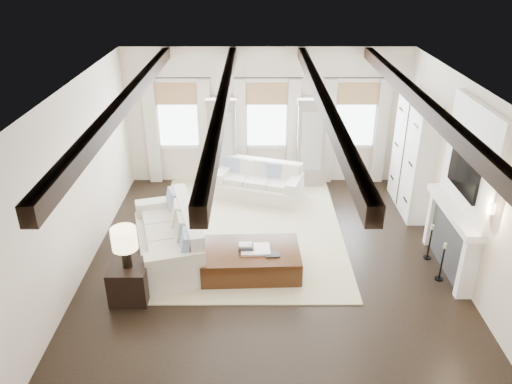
{
  "coord_description": "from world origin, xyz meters",
  "views": [
    {
      "loc": [
        -0.27,
        -7.39,
        5.14
      ],
      "look_at": [
        -0.25,
        0.73,
        1.15
      ],
      "focal_mm": 35.0,
      "sensor_mm": 36.0,
      "label": 1
    }
  ],
  "objects_px": {
    "sofa_left": "(172,239)",
    "side_table_front": "(130,282)",
    "ottoman": "(251,261)",
    "sofa_back": "(259,183)",
    "side_table_back": "(220,170)"
  },
  "relations": [
    {
      "from": "ottoman",
      "to": "side_table_front",
      "type": "xyz_separation_m",
      "value": [
        -1.94,
        -0.72,
        0.08
      ]
    },
    {
      "from": "ottoman",
      "to": "side_table_back",
      "type": "xyz_separation_m",
      "value": [
        -0.78,
        3.8,
        0.06
      ]
    },
    {
      "from": "sofa_left",
      "to": "side_table_back",
      "type": "bearing_deg",
      "value": 78.86
    },
    {
      "from": "side_table_back",
      "to": "sofa_left",
      "type": "bearing_deg",
      "value": -101.14
    },
    {
      "from": "sofa_back",
      "to": "ottoman",
      "type": "height_order",
      "value": "sofa_back"
    },
    {
      "from": "sofa_back",
      "to": "sofa_left",
      "type": "height_order",
      "value": "sofa_left"
    },
    {
      "from": "sofa_back",
      "to": "side_table_back",
      "type": "height_order",
      "value": "sofa_back"
    },
    {
      "from": "sofa_left",
      "to": "side_table_front",
      "type": "height_order",
      "value": "sofa_left"
    },
    {
      "from": "ottoman",
      "to": "side_table_front",
      "type": "distance_m",
      "value": 2.07
    },
    {
      "from": "side_table_back",
      "to": "ottoman",
      "type": "bearing_deg",
      "value": -78.34
    },
    {
      "from": "side_table_front",
      "to": "side_table_back",
      "type": "relative_size",
      "value": 1.08
    },
    {
      "from": "sofa_back",
      "to": "sofa_left",
      "type": "distance_m",
      "value": 2.96
    },
    {
      "from": "sofa_left",
      "to": "ottoman",
      "type": "bearing_deg",
      "value": -17.76
    },
    {
      "from": "sofa_back",
      "to": "side_table_front",
      "type": "relative_size",
      "value": 3.44
    },
    {
      "from": "sofa_left",
      "to": "side_table_front",
      "type": "bearing_deg",
      "value": -112.78
    }
  ]
}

